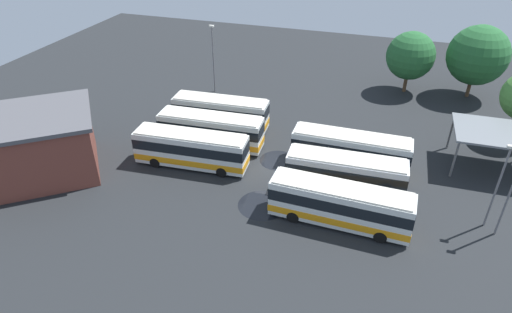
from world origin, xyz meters
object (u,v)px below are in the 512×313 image
bus_row1_slot1 (345,173)px  tree_north_edge (411,56)px  bus_row1_slot2 (350,150)px  tree_west_edge (478,55)px  lamp_post_far_corner (512,188)px  maintenance_shelter (499,134)px  bus_row0_slot2 (211,130)px  bus_row0_slot3 (221,112)px  bus_row0_slot1 (191,149)px  depot_building (28,146)px  bus_row1_slot0 (340,204)px  lamp_post_by_building (498,183)px  lamp_post_near_entrance (213,56)px

bus_row1_slot1 → tree_north_edge: tree_north_edge is taller
bus_row1_slot2 → tree_west_edge: size_ratio=1.22×
lamp_post_far_corner → maintenance_shelter: bearing=86.7°
bus_row0_slot2 → bus_row0_slot3: (-0.53, 4.00, -0.00)m
bus_row0_slot1 → lamp_post_far_corner: lamp_post_far_corner is taller
bus_row0_slot2 → depot_building: bearing=-144.4°
bus_row1_slot0 → lamp_post_by_building: (11.10, 3.26, 2.25)m
bus_row1_slot1 → bus_row0_slot2: bearing=165.5°
bus_row0_slot1 → lamp_post_near_entrance: lamp_post_near_entrance is taller
tree_north_edge → tree_west_edge: 7.72m
bus_row0_slot2 → tree_north_edge: size_ratio=1.39×
maintenance_shelter → lamp_post_near_entrance: (-31.67, 8.52, 1.03)m
depot_building → lamp_post_near_entrance: lamp_post_near_entrance is taller
bus_row1_slot0 → depot_building: 28.04m
lamp_post_far_corner → lamp_post_by_building: (-0.69, 0.85, -0.30)m
maintenance_shelter → tree_north_edge: bearing=117.3°
bus_row1_slot1 → maintenance_shelter: maintenance_shelter is taller
bus_row1_slot0 → bus_row1_slot1: 4.42m
bus_row0_slot1 → bus_row1_slot2: same height
lamp_post_near_entrance → lamp_post_far_corner: size_ratio=1.08×
depot_building → tree_north_edge: size_ratio=1.89×
bus_row0_slot1 → lamp_post_far_corner: bearing=-3.6°
bus_row1_slot0 → depot_building: size_ratio=0.76×
lamp_post_near_entrance → bus_row0_slot2: bearing=-68.9°
bus_row1_slot1 → tree_west_edge: (11.92, 24.97, 3.54)m
bus_row1_slot0 → tree_west_edge: tree_west_edge is taller
lamp_post_near_entrance → bus_row0_slot3: bearing=-63.4°
bus_row1_slot2 → lamp_post_by_building: 12.75m
bus_row0_slot2 → lamp_post_by_building: 25.97m
bus_row0_slot1 → tree_north_edge: (18.68, 24.50, 2.93)m
bus_row0_slot3 → lamp_post_far_corner: 28.46m
bus_row1_slot2 → lamp_post_far_corner: size_ratio=1.37×
lamp_post_by_building → lamp_post_near_entrance: bearing=149.8°
bus_row0_slot1 → lamp_post_far_corner: size_ratio=1.37×
bus_row0_slot2 → bus_row1_slot1: same height
lamp_post_by_building → tree_west_edge: tree_west_edge is taller
maintenance_shelter → lamp_post_far_corner: 10.06m
bus_row1_slot1 → tree_west_edge: bearing=64.5°
depot_building → bus_row0_slot3: bearing=46.4°
maintenance_shelter → lamp_post_near_entrance: size_ratio=0.91×
lamp_post_near_entrance → bus_row0_slot1: bearing=-74.5°
bus_row1_slot0 → lamp_post_by_building: lamp_post_by_building is taller
bus_row1_slot1 → tree_north_edge: size_ratio=1.32×
depot_building → lamp_post_far_corner: (39.75, 4.12, 1.43)m
bus_row0_slot1 → bus_row0_slot2: size_ratio=1.01×
lamp_post_by_building → tree_north_edge: size_ratio=0.95×
bus_row1_slot2 → tree_north_edge: size_ratio=1.41×
bus_row0_slot1 → bus_row1_slot2: size_ratio=1.00×
lamp_post_near_entrance → tree_north_edge: size_ratio=1.10×
tree_north_edge → bus_row0_slot3: bearing=-138.9°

